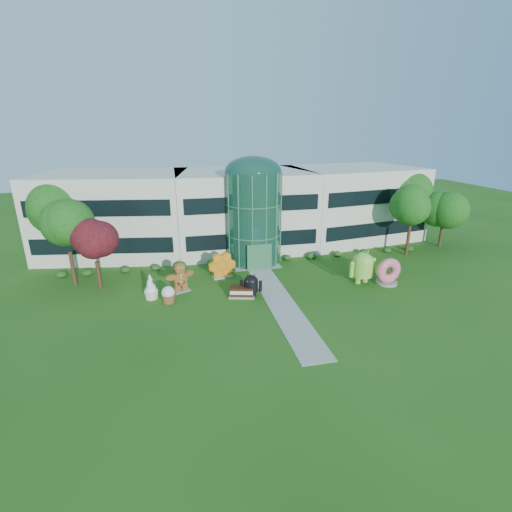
{
  "coord_description": "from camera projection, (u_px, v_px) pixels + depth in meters",
  "views": [
    {
      "loc": [
        -8.28,
        -26.48,
        14.03
      ],
      "look_at": [
        -1.02,
        6.0,
        2.6
      ],
      "focal_mm": 26.0,
      "sensor_mm": 36.0,
      "label": 1
    }
  ],
  "objects": [
    {
      "name": "trees_backdrop",
      "position": [
        251.0,
        222.0,
        41.34
      ],
      "size": [
        52.0,
        8.0,
        8.4
      ],
      "primitive_type": null,
      "color": "#1B4F13",
      "rests_on": "ground"
    },
    {
      "name": "atrium",
      "position": [
        253.0,
        218.0,
        40.19
      ],
      "size": [
        6.0,
        6.0,
        9.8
      ],
      "primitive_type": "cylinder",
      "color": "#194738",
      "rests_on": "ground"
    },
    {
      "name": "donut",
      "position": [
        388.0,
        271.0,
        35.09
      ],
      "size": [
        2.61,
        1.41,
        2.63
      ],
      "primitive_type": null,
      "rotation": [
        0.0,
        0.0,
        0.08
      ],
      "color": "#D6516C",
      "rests_on": "ground"
    },
    {
      "name": "android_green",
      "position": [
        363.0,
        265.0,
        35.2
      ],
      "size": [
        3.48,
        2.68,
        3.53
      ],
      "primitive_type": null,
      "rotation": [
        0.0,
        0.0,
        0.21
      ],
      "color": "#8ED444",
      "rests_on": "ground"
    },
    {
      "name": "cupcake",
      "position": [
        168.0,
        294.0,
        31.43
      ],
      "size": [
        1.37,
        1.37,
        1.47
      ],
      "primitive_type": null,
      "rotation": [
        0.0,
        0.0,
        0.13
      ],
      "color": "white",
      "rests_on": "ground"
    },
    {
      "name": "froyo",
      "position": [
        151.0,
        287.0,
        32.04
      ],
      "size": [
        1.57,
        1.57,
        2.22
      ],
      "primitive_type": null,
      "rotation": [
        0.0,
        0.0,
        -0.24
      ],
      "color": "white",
      "rests_on": "ground"
    },
    {
      "name": "honeycomb",
      "position": [
        222.0,
        266.0,
        36.65
      ],
      "size": [
        3.14,
        1.74,
        2.33
      ],
      "primitive_type": null,
      "rotation": [
        0.0,
        0.0,
        0.24
      ],
      "color": "orange",
      "rests_on": "ground"
    },
    {
      "name": "tree_red",
      "position": [
        96.0,
        258.0,
        33.46
      ],
      "size": [
        4.0,
        4.0,
        6.0
      ],
      "primitive_type": null,
      "color": "#3F0C14",
      "rests_on": "ground"
    },
    {
      "name": "android_black",
      "position": [
        251.0,
        284.0,
        32.5
      ],
      "size": [
        2.36,
        1.95,
        2.3
      ],
      "primitive_type": null,
      "rotation": [
        0.0,
        0.0,
        -0.34
      ],
      "color": "black",
      "rests_on": "ground"
    },
    {
      "name": "ground",
      "position": [
        284.0,
        308.0,
        30.71
      ],
      "size": [
        140.0,
        140.0,
        0.0
      ],
      "primitive_type": "plane",
      "color": "#215114",
      "rests_on": "ground"
    },
    {
      "name": "walkway",
      "position": [
        277.0,
        297.0,
        32.55
      ],
      "size": [
        2.4,
        20.0,
        0.04
      ],
      "primitive_type": "cube",
      "color": "#9E9E93",
      "rests_on": "ground"
    },
    {
      "name": "gingerbread",
      "position": [
        180.0,
        277.0,
        33.45
      ],
      "size": [
        3.19,
        2.28,
        2.76
      ],
      "primitive_type": null,
      "rotation": [
        0.0,
        0.0,
        0.43
      ],
      "color": "brown",
      "rests_on": "ground"
    },
    {
      "name": "ice_cream_sandwich",
      "position": [
        242.0,
        292.0,
        32.53
      ],
      "size": [
        2.44,
        1.63,
        0.99
      ],
      "primitive_type": null,
      "rotation": [
        0.0,
        0.0,
        -0.25
      ],
      "color": "black",
      "rests_on": "ground"
    },
    {
      "name": "building",
      "position": [
        243.0,
        209.0,
        45.81
      ],
      "size": [
        46.0,
        15.0,
        9.3
      ],
      "primitive_type": null,
      "color": "beige",
      "rests_on": "ground"
    }
  ]
}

